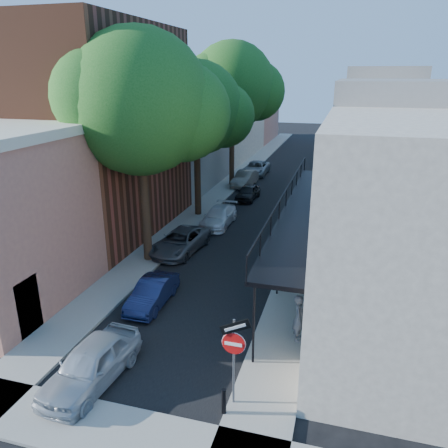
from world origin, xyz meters
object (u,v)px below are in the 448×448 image
Objects in this scene: oak_far at (238,87)px; parked_car_c at (180,242)px; parked_car_f at (245,179)px; oak_mid at (203,110)px; sign_post at (234,347)px; bollard at (224,401)px; parked_car_b at (152,293)px; oak_near at (150,105)px; parked_car_a at (91,364)px; parked_car_g at (256,168)px; parked_car_d at (219,217)px; parked_car_e at (248,192)px; pedestrian at (299,318)px.

oak_far is 2.72× the size of parked_car_c.
oak_mid is at bearing -90.84° from parked_car_f.
sign_post reaches higher than parked_car_f.
bollard is 0.24× the size of parked_car_b.
oak_near is 0.96× the size of oak_far.
parked_car_b is at bearing 97.17° from parked_car_a.
sign_post is 0.75× the size of parked_car_a.
parked_car_b is 25.84m from parked_car_g.
parked_car_d is 6.47m from parked_car_e.
oak_near is 8.01m from oak_mid.
parked_car_g is at bearing 100.63° from sign_post.
parked_car_b is at bearing -74.58° from parked_car_c.
parked_car_a is 0.91× the size of parked_car_c.
parked_car_a is 0.98× the size of parked_car_d.
sign_post is at bearing -71.13° from parked_car_d.
parked_car_b is 1.90× the size of pedestrian.
parked_car_f is (-0.76, 10.55, 0.07)m from parked_car_d.
parked_car_a is 1.17× the size of parked_car_e.
parked_car_g is at bearing 93.73° from parked_car_d.
oak_far is 22.86m from parked_car_b.
oak_far is 3.52× the size of parked_car_b.
parked_car_c is at bearing 100.88° from parked_car_a.
pedestrian reaches higher than parked_car_e.
parked_car_a is 1.18× the size of parked_car_b.
pedestrian is (7.20, -26.89, 0.37)m from parked_car_g.
parked_car_d reaches higher than bollard.
parked_car_e is at bearing 101.14° from bollard.
parked_car_f is (0.75, -0.33, -7.60)m from oak_far.
parked_car_g is (0.00, 4.69, -0.02)m from parked_car_f.
bollard is at bearing -49.17° from parked_car_b.
parked_car_a reaches higher than parked_car_c.
oak_near is 8.74m from parked_car_b.
oak_mid is 2.55× the size of parked_car_f.
sign_post is at bearing -72.97° from parked_car_f.
oak_near is 14.67m from parked_car_e.
oak_near is 6.41× the size of pedestrian.
parked_car_c is 1.29× the size of parked_car_e.
parked_car_b is 0.85× the size of parked_car_f.
parked_car_d is at bearing -81.36° from parked_car_f.
parked_car_a is at bearing -83.40° from oak_mid.
parked_car_f is at bearing 95.00° from parked_car_d.
oak_far is at bearing 89.59° from oak_mid.
oak_far is 8.81m from parked_car_g.
pedestrian is (1.60, 4.24, 0.49)m from bollard.
parked_car_c is (-5.60, 11.05, 0.09)m from bollard.
parked_car_g is 27.84m from pedestrian.
oak_far is 3.50× the size of parked_car_e.
parked_car_c is at bearing -85.47° from parked_car_f.
oak_far is (0.06, 9.04, 1.20)m from oak_mid.
parked_car_b is at bearing -87.23° from parked_car_g.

